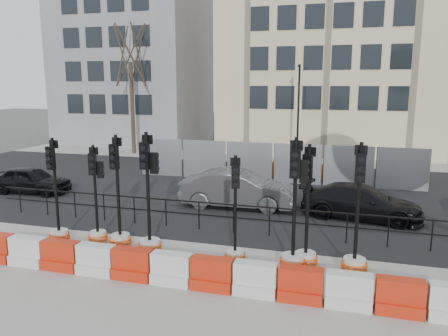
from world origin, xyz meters
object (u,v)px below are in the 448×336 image
(traffic_signal_a, at_px, (58,222))
(traffic_signal_h, at_px, (355,248))
(car_a, at_px, (31,180))
(car_c, at_px, (361,202))
(traffic_signal_d, at_px, (149,226))

(traffic_signal_a, height_order, traffic_signal_h, traffic_signal_h)
(traffic_signal_a, distance_m, traffic_signal_h, 8.83)
(traffic_signal_a, bearing_deg, car_a, 137.25)
(car_c, bearing_deg, traffic_signal_h, -174.55)
(traffic_signal_h, bearing_deg, car_a, 159.85)
(car_c, bearing_deg, traffic_signal_d, 139.59)
(traffic_signal_d, bearing_deg, car_a, 148.84)
(traffic_signal_d, bearing_deg, traffic_signal_a, 179.14)
(traffic_signal_a, relative_size, traffic_signal_h, 0.95)
(car_a, bearing_deg, car_c, -92.72)
(traffic_signal_h, xyz_separation_m, car_c, (0.27, 4.95, -0.09))
(car_a, height_order, car_c, car_c)
(car_a, distance_m, car_c, 14.22)
(traffic_signal_a, xyz_separation_m, car_c, (9.10, 5.11, -0.05))
(traffic_signal_d, height_order, car_c, traffic_signal_d)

